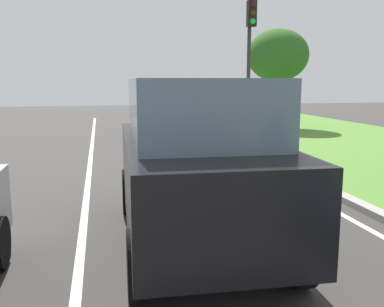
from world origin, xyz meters
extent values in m
plane|color=#383533|center=(0.00, 14.00, 0.00)|extent=(60.00, 60.00, 0.00)
cube|color=silver|center=(-0.70, 14.00, 0.00)|extent=(0.12, 32.00, 0.01)
cube|color=silver|center=(3.60, 14.00, 0.00)|extent=(0.12, 32.00, 0.01)
cube|color=#9E9B93|center=(4.10, 14.00, 0.06)|extent=(0.24, 48.00, 0.12)
cube|color=black|center=(0.88, 8.57, 0.93)|extent=(2.07, 4.57, 1.10)
cube|color=slate|center=(0.87, 8.42, 1.88)|extent=(1.80, 2.76, 0.80)
cylinder|color=black|center=(0.06, 10.13, 0.38)|extent=(0.25, 0.77, 0.76)
cylinder|color=black|center=(1.81, 10.07, 0.38)|extent=(0.25, 0.77, 0.76)
cylinder|color=black|center=(-0.05, 7.07, 0.38)|extent=(0.25, 0.77, 0.76)
cylinder|color=black|center=(1.69, 7.01, 0.38)|extent=(0.25, 0.77, 0.76)
cylinder|color=#2D2D2D|center=(5.03, 18.24, 2.59)|extent=(0.14, 0.14, 5.18)
cube|color=black|center=(5.03, 18.04, 4.63)|extent=(0.32, 0.24, 0.90)
sphere|color=#3F0F0F|center=(5.03, 17.91, 4.91)|extent=(0.20, 0.20, 0.20)
sphere|color=#382B0C|center=(5.03, 17.91, 4.63)|extent=(0.20, 0.20, 0.20)
sphere|color=green|center=(5.03, 17.91, 4.35)|extent=(0.20, 0.20, 0.20)
cylinder|color=#4C331E|center=(7.95, 22.44, 1.19)|extent=(0.32, 0.32, 2.38)
ellipsoid|color=#2D6023|center=(7.95, 22.44, 3.46)|extent=(2.90, 2.90, 2.46)
camera|label=1|loc=(-0.38, 2.86, 2.25)|focal=40.36mm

